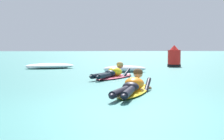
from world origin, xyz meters
name	(u,v)px	position (x,y,z in m)	size (l,w,h in m)	color
ground_plane	(95,69)	(0.00, 10.00, 0.00)	(120.00, 120.00, 0.00)	#387A75
surfer_near	(133,87)	(0.59, 2.12, 0.14)	(1.25, 2.67, 0.53)	yellow
surfer_far	(113,74)	(0.46, 5.71, 0.13)	(1.64, 2.37, 0.53)	#E54C66
whitewater_mid_left	(125,69)	(1.11, 8.30, 0.12)	(1.67, 0.71, 0.26)	white
whitewater_back	(50,66)	(-1.96, 10.74, 0.11)	(2.36, 1.55, 0.24)	white
channel_marker_buoy	(174,58)	(3.90, 11.69, 0.42)	(0.65, 0.65, 1.05)	red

